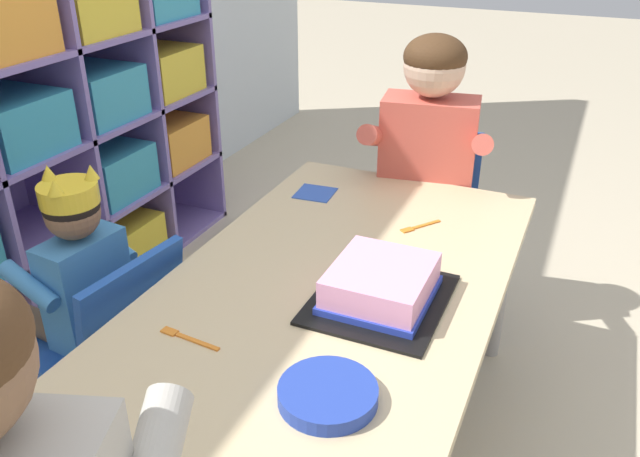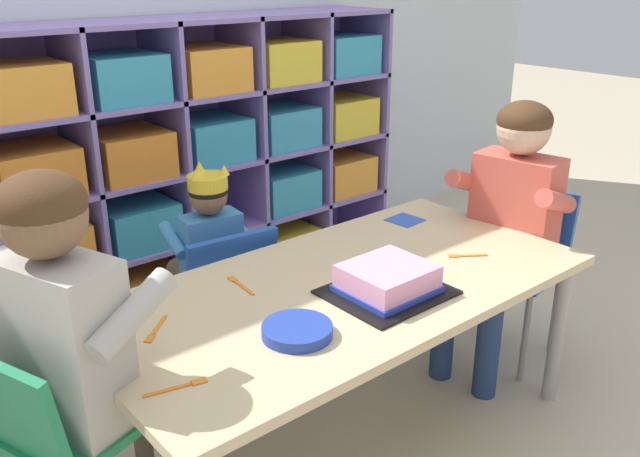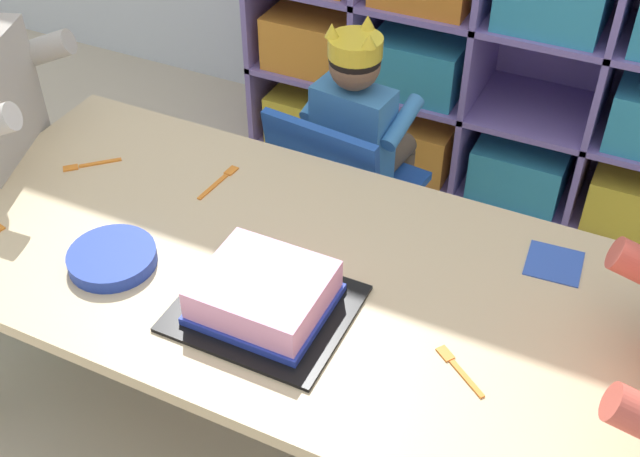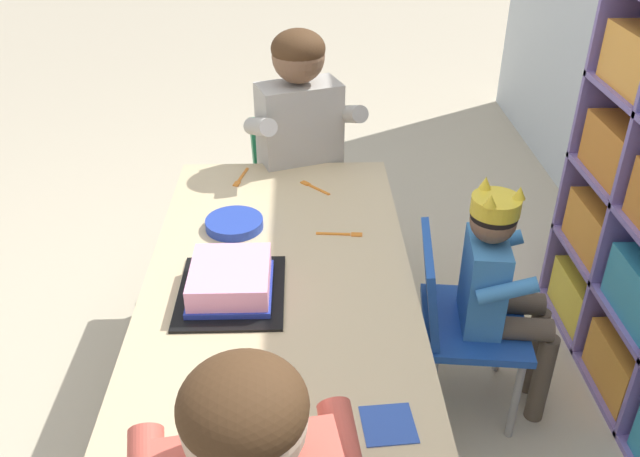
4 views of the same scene
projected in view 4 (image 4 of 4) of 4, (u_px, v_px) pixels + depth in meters
ground at (284, 421)px, 2.14m from camera, size 16.00×16.00×0.00m
activity_table at (279, 296)px, 1.88m from camera, size 1.53×0.76×0.55m
classroom_chair_blue at (457, 314)px, 2.05m from camera, size 0.39×0.37×0.60m
child_with_crown at (499, 278)px, 1.97m from camera, size 0.31×0.31×0.80m
classroom_chair_adult_side at (296, 182)px, 2.66m from camera, size 0.42×0.41×0.68m
adult_helper_seated at (305, 142)px, 2.45m from camera, size 0.48×0.46×1.04m
birthday_cake_on_tray at (231, 282)px, 1.79m from camera, size 0.33×0.29×0.09m
paper_plate_stack at (234, 224)px, 2.10m from camera, size 0.18×0.18×0.03m
paper_napkin_square at (388, 424)px, 1.41m from camera, size 0.12×0.12×0.00m
fork_scattered_mid_table at (342, 234)px, 2.07m from camera, size 0.03×0.15×0.00m
fork_near_cake_tray at (226, 395)px, 1.48m from camera, size 0.11×0.09×0.00m
fork_at_table_front_edge at (241, 178)px, 2.40m from camera, size 0.15×0.05×0.00m
fork_beside_plate_stack at (313, 187)px, 2.34m from camera, size 0.11×0.11×0.00m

